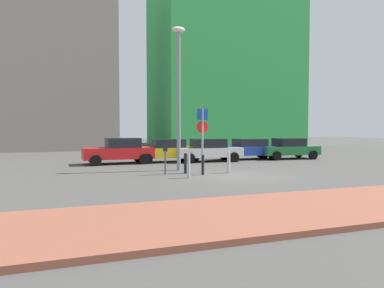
% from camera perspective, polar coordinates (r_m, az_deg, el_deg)
% --- Properties ---
extents(ground_plane, '(120.00, 120.00, 0.00)m').
position_cam_1_polar(ground_plane, '(16.22, 7.60, -5.18)').
color(ground_plane, '#4C4947').
extents(sidewalk_brick, '(40.00, 3.75, 0.14)m').
position_cam_1_polar(sidewalk_brick, '(10.70, 24.48, -9.02)').
color(sidewalk_brick, '#93513D').
rests_on(sidewalk_brick, ground).
extents(parked_car_red, '(4.29, 2.14, 1.59)m').
position_cam_1_polar(parked_car_red, '(21.91, -11.86, -1.07)').
color(parked_car_red, red).
rests_on(parked_car_red, ground).
extents(parked_car_yellow, '(4.51, 2.01, 1.49)m').
position_cam_1_polar(parked_car_yellow, '(22.60, -3.94, -1.04)').
color(parked_car_yellow, gold).
rests_on(parked_car_yellow, ground).
extents(parked_car_white, '(4.45, 2.05, 1.50)m').
position_cam_1_polar(parked_car_white, '(22.83, 2.66, -0.97)').
color(parked_car_white, white).
rests_on(parked_car_white, ground).
extents(parked_car_blue, '(4.52, 1.92, 1.45)m').
position_cam_1_polar(parked_car_blue, '(24.79, 9.23, -0.77)').
color(parked_car_blue, '#1E389E').
rests_on(parked_car_blue, ground).
extents(parked_car_green, '(4.31, 2.26, 1.48)m').
position_cam_1_polar(parked_car_green, '(25.80, 15.55, -0.69)').
color(parked_car_green, '#237238').
rests_on(parked_car_green, ground).
extents(parking_sign_post, '(0.60, 0.10, 3.18)m').
position_cam_1_polar(parking_sign_post, '(17.02, 1.72, 1.98)').
color(parking_sign_post, gray).
rests_on(parking_sign_post, ground).
extents(parking_meter, '(0.18, 0.14, 1.39)m').
position_cam_1_polar(parking_meter, '(16.36, -4.41, -1.93)').
color(parking_meter, '#4C4C51').
rests_on(parking_meter, ground).
extents(street_lamp, '(0.70, 0.36, 7.40)m').
position_cam_1_polar(street_lamp, '(18.14, -2.22, 9.36)').
color(street_lamp, gray).
rests_on(street_lamp, ground).
extents(traffic_bollard_near, '(0.14, 0.14, 0.98)m').
position_cam_1_polar(traffic_bollard_near, '(16.77, -1.09, -3.21)').
color(traffic_bollard_near, black).
rests_on(traffic_bollard_near, ground).
extents(traffic_bollard_mid, '(0.15, 0.15, 1.08)m').
position_cam_1_polar(traffic_bollard_mid, '(17.07, 6.04, -2.95)').
color(traffic_bollard_mid, '#B7B7BC').
rests_on(traffic_bollard_mid, ground).
extents(traffic_bollard_far, '(0.13, 0.13, 1.08)m').
position_cam_1_polar(traffic_bollard_far, '(15.25, -0.55, -3.59)').
color(traffic_bollard_far, '#B7B7BC').
rests_on(traffic_bollard_far, ground).
extents(traffic_bollard_edge, '(0.13, 0.13, 0.93)m').
position_cam_1_polar(traffic_bollard_edge, '(16.31, 1.79, -3.46)').
color(traffic_bollard_edge, black).
rests_on(traffic_bollard_edge, ground).
extents(building_colorful_midrise, '(18.54, 13.27, 25.86)m').
position_cam_1_polar(building_colorful_midrise, '(49.81, 5.04, 15.01)').
color(building_colorful_midrise, green).
rests_on(building_colorful_midrise, ground).
extents(building_under_construction, '(13.68, 11.30, 25.39)m').
position_cam_1_polar(building_under_construction, '(41.89, -22.75, 16.90)').
color(building_under_construction, gray).
rests_on(building_under_construction, ground).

